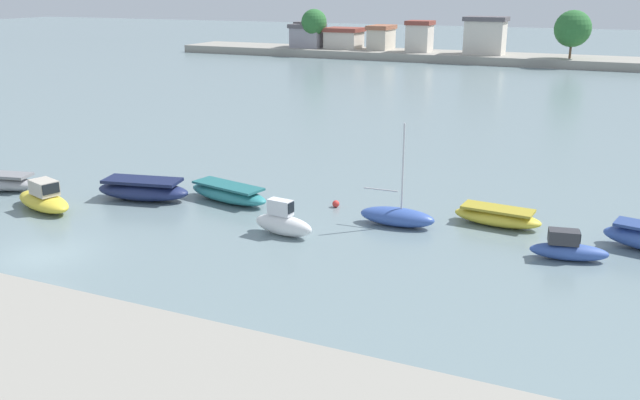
{
  "coord_description": "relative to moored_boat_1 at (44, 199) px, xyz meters",
  "views": [
    {
      "loc": [
        23.77,
        -21.51,
        11.91
      ],
      "look_at": [
        9.19,
        10.9,
        0.77
      ],
      "focal_mm": 38.29,
      "sensor_mm": 36.0,
      "label": 1
    }
  ],
  "objects": [
    {
      "name": "moored_boat_6",
      "position": [
        23.53,
        7.72,
        -0.14
      ],
      "size": [
        4.66,
        2.01,
        0.96
      ],
      "rotation": [
        0.0,
        0.0,
        -0.09
      ],
      "color": "yellow",
      "rests_on": "ground"
    },
    {
      "name": "moored_boat_5",
      "position": [
        18.79,
        5.51,
        -0.09
      ],
      "size": [
        4.01,
        1.52,
        5.44
      ],
      "rotation": [
        0.0,
        0.0,
        0.04
      ],
      "color": "#3856A8",
      "rests_on": "ground"
    },
    {
      "name": "ground_plane",
      "position": [
        5.13,
        -5.2,
        -0.6
      ],
      "size": [
        400.0,
        400.0,
        0.0
      ],
      "primitive_type": "plane",
      "color": "slate"
    },
    {
      "name": "moored_boat_4",
      "position": [
        14.03,
        1.84,
        0.06
      ],
      "size": [
        3.38,
        1.38,
        1.83
      ],
      "rotation": [
        0.0,
        0.0,
        -0.12
      ],
      "color": "white",
      "rests_on": "ground"
    },
    {
      "name": "moored_boat_7",
      "position": [
        27.33,
        4.27,
        -0.08
      ],
      "size": [
        3.59,
        1.67,
        1.4
      ],
      "rotation": [
        0.0,
        0.0,
        0.19
      ],
      "color": "#3856A8",
      "rests_on": "ground"
    },
    {
      "name": "moored_boat_2",
      "position": [
        3.86,
        3.77,
        -0.0
      ],
      "size": [
        5.86,
        3.15,
        1.25
      ],
      "rotation": [
        0.0,
        0.0,
        0.21
      ],
      "color": "navy",
      "rests_on": "ground"
    },
    {
      "name": "moored_boat_3",
      "position": [
        8.58,
        5.51,
        -0.11
      ],
      "size": [
        5.81,
        2.86,
        1.02
      ],
      "rotation": [
        0.0,
        0.0,
        -0.21
      ],
      "color": "teal",
      "rests_on": "ground"
    },
    {
      "name": "mooring_buoy_1",
      "position": [
        14.68,
        7.07,
        -0.4
      ],
      "size": [
        0.4,
        0.4,
        0.4
      ],
      "primitive_type": "sphere",
      "color": "red",
      "rests_on": "ground"
    },
    {
      "name": "distant_shoreline",
      "position": [
        4.05,
        88.36,
        1.63
      ],
      "size": [
        107.88,
        10.7,
        8.57
      ],
      "color": "gray",
      "rests_on": "ground"
    },
    {
      "name": "moored_boat_1",
      "position": [
        0.0,
        0.0,
        0.0
      ],
      "size": [
        4.95,
        3.12,
        1.74
      ],
      "rotation": [
        0.0,
        0.0,
        -0.32
      ],
      "color": "yellow",
      "rests_on": "ground"
    }
  ]
}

